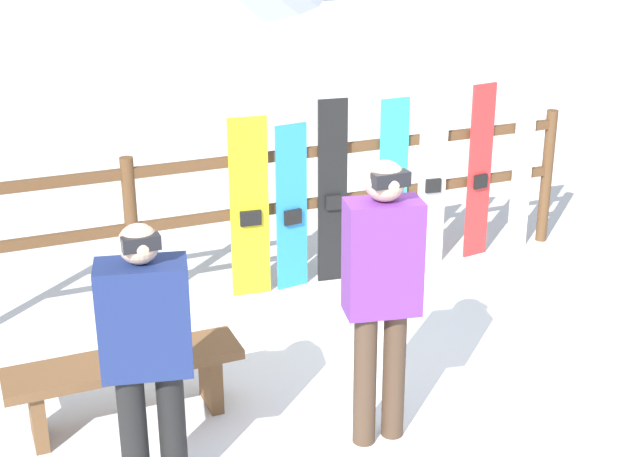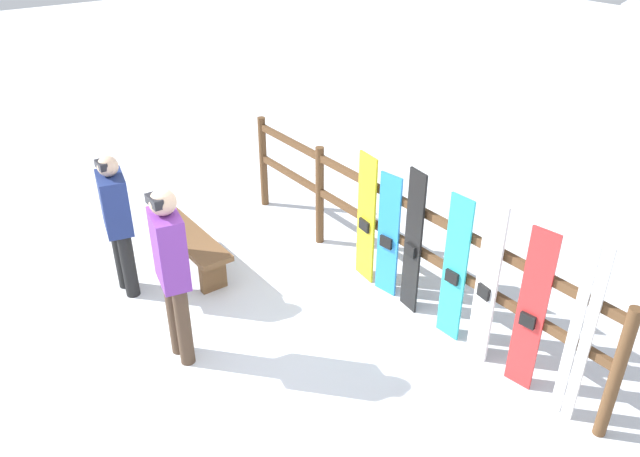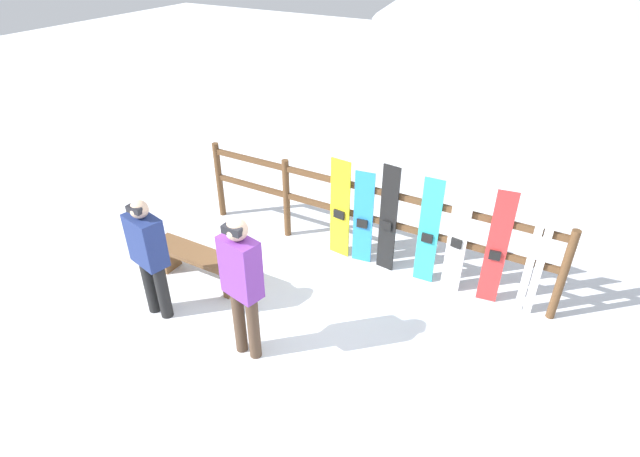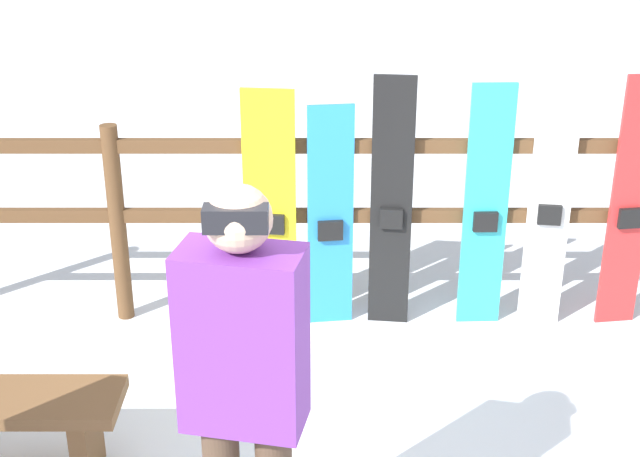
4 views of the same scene
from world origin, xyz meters
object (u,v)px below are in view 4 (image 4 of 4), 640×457
person_purple (245,379)px  snowboard_blue (331,219)px  snowboard_red (631,205)px  snowboard_white (550,201)px  snowboard_yellow (271,212)px  snowboard_cyan (486,209)px  snowboard_black_stripe (392,206)px

person_purple → snowboard_blue: (0.32, 2.21, -0.33)m
snowboard_red → snowboard_white: bearing=180.0°
snowboard_white → snowboard_red: (0.47, -0.00, -0.02)m
snowboard_blue → snowboard_red: size_ratio=0.89×
snowboard_yellow → person_purple: bearing=-89.2°
snowboard_yellow → snowboard_red: snowboard_red is taller
snowboard_yellow → snowboard_red: 2.10m
snowboard_red → snowboard_blue: bearing=-180.0°
snowboard_yellow → snowboard_cyan: snowboard_cyan is taller
person_purple → snowboard_black_stripe: 2.32m
snowboard_cyan → snowboard_white: bearing=0.0°
snowboard_cyan → snowboard_red: (0.84, 0.00, 0.03)m
person_purple → snowboard_yellow: (-0.03, 2.21, -0.28)m
snowboard_blue → snowboard_white: snowboard_white is taller
person_purple → snowboard_yellow: bearing=90.8°
snowboard_yellow → snowboard_blue: bearing=-0.0°
person_purple → snowboard_red: person_purple is taller
snowboard_yellow → snowboard_white: size_ratio=0.92×
snowboard_blue → snowboard_black_stripe: (0.35, 0.00, 0.08)m
person_purple → snowboard_black_stripe: size_ratio=1.12×
person_purple → snowboard_red: (2.07, 2.21, -0.24)m
snowboard_cyan → snowboard_black_stripe: bearing=180.0°
snowboard_yellow → snowboard_cyan: bearing=0.0°
snowboard_yellow → snowboard_cyan: (1.26, 0.00, 0.02)m
snowboard_yellow → snowboard_cyan: size_ratio=0.98×
snowboard_black_stripe → snowboard_cyan: 0.55m
person_purple → snowboard_red: 3.03m
snowboard_black_stripe → snowboard_red: bearing=0.0°
person_purple → snowboard_white: person_purple is taller
snowboard_white → snowboard_red: 0.47m
snowboard_cyan → snowboard_red: bearing=0.0°
snowboard_black_stripe → snowboard_cyan: bearing=-0.0°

